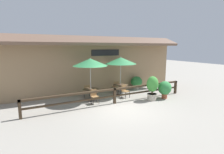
{
  "coord_description": "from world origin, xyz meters",
  "views": [
    {
      "loc": [
        -4.87,
        -8.01,
        3.42
      ],
      "look_at": [
        0.05,
        1.5,
        1.58
      ],
      "focal_mm": 28.0,
      "sensor_mm": 36.0,
      "label": 1
    }
  ],
  "objects_px": {
    "chair_middle_wallside": "(116,86)",
    "potted_plant_entrance_palm": "(152,87)",
    "potted_plant_tall_tropical": "(165,88)",
    "potted_plant_small_flowering": "(136,82)",
    "chair_near_streetside": "(94,96)",
    "dining_table_middle": "(120,87)",
    "dining_table_near": "(91,91)",
    "chair_near_wallside": "(87,90)",
    "chair_middle_streetside": "(125,90)",
    "patio_umbrella_middle": "(121,61)",
    "patio_umbrella_near": "(90,62)"
  },
  "relations": [
    {
      "from": "chair_middle_streetside",
      "to": "potted_plant_small_flowering",
      "type": "xyz_separation_m",
      "value": [
        2.12,
        1.66,
        0.08
      ]
    },
    {
      "from": "patio_umbrella_middle",
      "to": "chair_middle_wallside",
      "type": "distance_m",
      "value": 2.12
    },
    {
      "from": "chair_near_streetside",
      "to": "chair_near_wallside",
      "type": "relative_size",
      "value": 1.0
    },
    {
      "from": "chair_near_wallside",
      "to": "potted_plant_tall_tropical",
      "type": "height_order",
      "value": "potted_plant_tall_tropical"
    },
    {
      "from": "dining_table_middle",
      "to": "patio_umbrella_middle",
      "type": "bearing_deg",
      "value": 180.0
    },
    {
      "from": "patio_umbrella_middle",
      "to": "chair_middle_wallside",
      "type": "xyz_separation_m",
      "value": [
        0.01,
        0.74,
        -1.99
      ]
    },
    {
      "from": "patio_umbrella_middle",
      "to": "potted_plant_entrance_palm",
      "type": "bearing_deg",
      "value": -60.19
    },
    {
      "from": "potted_plant_tall_tropical",
      "to": "potted_plant_small_flowering",
      "type": "bearing_deg",
      "value": 92.66
    },
    {
      "from": "potted_plant_entrance_palm",
      "to": "potted_plant_small_flowering",
      "type": "xyz_separation_m",
      "value": [
        0.87,
        2.98,
        -0.31
      ]
    },
    {
      "from": "chair_near_wallside",
      "to": "chair_middle_wallside",
      "type": "bearing_deg",
      "value": -159.39
    },
    {
      "from": "chair_middle_streetside",
      "to": "potted_plant_small_flowering",
      "type": "relative_size",
      "value": 0.82
    },
    {
      "from": "patio_umbrella_middle",
      "to": "potted_plant_small_flowering",
      "type": "height_order",
      "value": "patio_umbrella_middle"
    },
    {
      "from": "patio_umbrella_near",
      "to": "chair_middle_wallside",
      "type": "xyz_separation_m",
      "value": [
        2.37,
        0.99,
        -1.99
      ]
    },
    {
      "from": "dining_table_near",
      "to": "chair_near_wallside",
      "type": "height_order",
      "value": "chair_near_wallside"
    },
    {
      "from": "dining_table_near",
      "to": "chair_near_wallside",
      "type": "distance_m",
      "value": 0.76
    },
    {
      "from": "dining_table_near",
      "to": "potted_plant_tall_tropical",
      "type": "relative_size",
      "value": 0.9
    },
    {
      "from": "potted_plant_small_flowering",
      "to": "chair_near_wallside",
      "type": "bearing_deg",
      "value": -174.67
    },
    {
      "from": "patio_umbrella_middle",
      "to": "chair_middle_wallside",
      "type": "bearing_deg",
      "value": 89.35
    },
    {
      "from": "chair_middle_streetside",
      "to": "chair_middle_wallside",
      "type": "bearing_deg",
      "value": 74.83
    },
    {
      "from": "patio_umbrella_near",
      "to": "patio_umbrella_middle",
      "type": "relative_size",
      "value": 1.0
    },
    {
      "from": "chair_near_streetside",
      "to": "potted_plant_tall_tropical",
      "type": "distance_m",
      "value": 4.76
    },
    {
      "from": "potted_plant_small_flowering",
      "to": "potted_plant_tall_tropical",
      "type": "bearing_deg",
      "value": -87.34
    },
    {
      "from": "patio_umbrella_near",
      "to": "potted_plant_entrance_palm",
      "type": "bearing_deg",
      "value": -27.13
    },
    {
      "from": "potted_plant_tall_tropical",
      "to": "potted_plant_entrance_palm",
      "type": "relative_size",
      "value": 0.74
    },
    {
      "from": "chair_middle_wallside",
      "to": "potted_plant_small_flowering",
      "type": "bearing_deg",
      "value": -165.9
    },
    {
      "from": "chair_near_streetside",
      "to": "potted_plant_small_flowering",
      "type": "distance_m",
      "value": 4.87
    },
    {
      "from": "chair_near_streetside",
      "to": "chair_middle_streetside",
      "type": "bearing_deg",
      "value": 4.12
    },
    {
      "from": "patio_umbrella_middle",
      "to": "potted_plant_small_flowering",
      "type": "xyz_separation_m",
      "value": [
        2.05,
        0.92,
        -1.91
      ]
    },
    {
      "from": "patio_umbrella_near",
      "to": "chair_near_wallside",
      "type": "bearing_deg",
      "value": 90.9
    },
    {
      "from": "chair_near_streetside",
      "to": "potted_plant_small_flowering",
      "type": "relative_size",
      "value": 0.82
    },
    {
      "from": "patio_umbrella_middle",
      "to": "chair_middle_wallside",
      "type": "height_order",
      "value": "patio_umbrella_middle"
    },
    {
      "from": "patio_umbrella_near",
      "to": "dining_table_near",
      "type": "xyz_separation_m",
      "value": [
        0.0,
        0.0,
        -1.89
      ]
    },
    {
      "from": "chair_middle_wallside",
      "to": "potted_plant_small_flowering",
      "type": "distance_m",
      "value": 2.05
    },
    {
      "from": "dining_table_middle",
      "to": "chair_middle_wallside",
      "type": "relative_size",
      "value": 1.22
    },
    {
      "from": "dining_table_middle",
      "to": "chair_middle_wallside",
      "type": "distance_m",
      "value": 0.75
    },
    {
      "from": "chair_middle_streetside",
      "to": "potted_plant_entrance_palm",
      "type": "distance_m",
      "value": 1.87
    },
    {
      "from": "patio_umbrella_near",
      "to": "chair_near_wallside",
      "type": "relative_size",
      "value": 3.18
    },
    {
      "from": "dining_table_near",
      "to": "potted_plant_entrance_palm",
      "type": "xyz_separation_m",
      "value": [
        3.55,
        -1.82,
        0.29
      ]
    },
    {
      "from": "dining_table_near",
      "to": "patio_umbrella_middle",
      "type": "distance_m",
      "value": 3.04
    },
    {
      "from": "patio_umbrella_near",
      "to": "chair_near_wallside",
      "type": "xyz_separation_m",
      "value": [
        -0.01,
        0.75,
        -1.99
      ]
    },
    {
      "from": "dining_table_near",
      "to": "potted_plant_tall_tropical",
      "type": "height_order",
      "value": "potted_plant_tall_tropical"
    },
    {
      "from": "chair_middle_wallside",
      "to": "potted_plant_entrance_palm",
      "type": "relative_size",
      "value": 0.55
    },
    {
      "from": "patio_umbrella_middle",
      "to": "chair_near_streetside",
      "type": "bearing_deg",
      "value": -157.61
    },
    {
      "from": "patio_umbrella_middle",
      "to": "chair_middle_streetside",
      "type": "bearing_deg",
      "value": -95.59
    },
    {
      "from": "chair_middle_streetside",
      "to": "potted_plant_entrance_palm",
      "type": "height_order",
      "value": "potted_plant_entrance_palm"
    },
    {
      "from": "potted_plant_small_flowering",
      "to": "potted_plant_entrance_palm",
      "type": "bearing_deg",
      "value": -106.18
    },
    {
      "from": "chair_middle_wallside",
      "to": "chair_near_streetside",
      "type": "bearing_deg",
      "value": 44.86
    },
    {
      "from": "dining_table_middle",
      "to": "potted_plant_tall_tropical",
      "type": "distance_m",
      "value": 3.06
    },
    {
      "from": "dining_table_middle",
      "to": "potted_plant_tall_tropical",
      "type": "xyz_separation_m",
      "value": [
        2.19,
        -2.14,
        0.09
      ]
    },
    {
      "from": "potted_plant_entrance_palm",
      "to": "chair_middle_wallside",
      "type": "bearing_deg",
      "value": 112.7
    }
  ]
}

